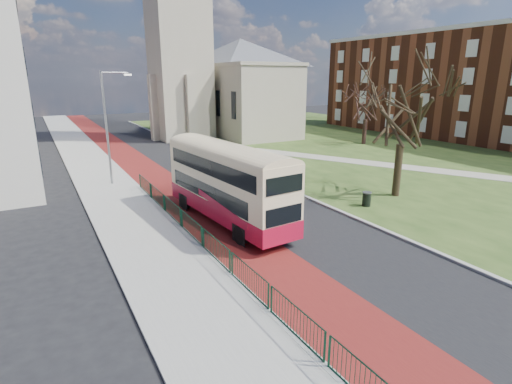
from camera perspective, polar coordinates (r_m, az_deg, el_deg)
ground at (r=17.07m, az=6.92°, el=-10.87°), size 160.00×160.00×0.00m
road_carriageway at (r=34.77m, az=-10.65°, el=3.02°), size 9.00×120.00×0.01m
bus_lane at (r=34.04m, az=-14.95°, el=2.47°), size 3.40×120.00×0.01m
pavement_west at (r=33.35m, az=-21.27°, el=1.73°), size 4.00×120.00×0.12m
kerb_west at (r=33.65m, az=-17.92°, el=2.18°), size 0.25×120.00×0.13m
kerb_east at (r=38.20m, az=-5.08°, el=4.49°), size 0.25×80.00×0.13m
grass_green at (r=49.61m, az=16.50°, el=6.52°), size 40.00×80.00×0.04m
footpath at (r=37.40m, az=23.03°, el=3.00°), size 18.84×32.82×0.03m
pedestrian_railing at (r=18.75m, az=-7.73°, el=-6.49°), size 0.07×24.00×1.12m
gothic_church at (r=54.95m, az=-6.22°, el=21.68°), size 16.38×18.00×40.00m
brick_terrace at (r=58.74m, az=28.42°, el=13.31°), size 10.30×44.30×13.50m
streetlamp at (r=30.73m, az=-20.36°, el=9.30°), size 2.13×0.18×8.00m
bus at (r=21.49m, az=-4.16°, el=1.71°), size 3.15×10.14×4.18m
winter_tree_near at (r=27.46m, az=20.46°, el=12.03°), size 6.95×6.95×8.94m
winter_tree_far at (r=49.25m, az=15.55°, el=12.55°), size 5.77×5.77×7.39m
litter_bin at (r=25.47m, az=15.53°, el=-0.97°), size 0.66×0.66×0.89m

